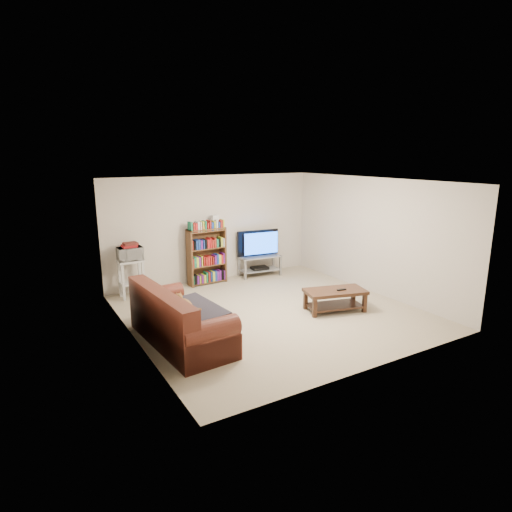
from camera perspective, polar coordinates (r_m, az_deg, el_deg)
floor at (r=8.00m, az=2.09°, el=-7.47°), size 5.00×5.00×0.00m
ceiling at (r=7.49m, az=2.24°, el=9.94°), size 5.00×5.00×0.00m
wall_back at (r=9.82m, az=-5.73°, el=3.67°), size 5.00×0.00×5.00m
wall_front at (r=5.78m, az=15.65°, el=-3.74°), size 5.00×0.00×5.00m
wall_left at (r=6.69m, az=-16.21°, el=-1.45°), size 0.00×5.00×5.00m
wall_right at (r=9.22m, az=15.38°, el=2.62°), size 0.00×5.00×5.00m
sofa at (r=6.75m, az=-10.55°, el=-8.92°), size 1.05×2.14×0.89m
blanket at (r=6.63m, az=-8.68°, el=-7.31°), size 0.96×1.15×0.18m
cat at (r=6.77m, az=-9.41°, el=-6.36°), size 0.27×0.58×0.17m
coffee_table at (r=8.11m, az=10.49°, el=-5.29°), size 1.22×0.83×0.41m
remote at (r=8.07m, az=11.34°, el=-4.42°), size 0.19×0.07×0.02m
tv_stand at (r=10.23m, az=0.49°, el=-0.84°), size 1.02×0.54×0.49m
television at (r=10.12m, az=0.50°, el=1.69°), size 1.06×0.24×0.61m
dvd_player at (r=10.26m, az=0.49°, el=-1.60°), size 0.42×0.31×0.06m
bookshelf at (r=9.60m, az=-6.57°, el=0.09°), size 0.89×0.31×1.26m
shelf_clutter at (r=9.52m, az=-6.20°, el=4.38°), size 0.64×0.22×0.28m
microwave_stand at (r=9.03m, az=-16.29°, el=-2.25°), size 0.49×0.36×0.78m
microwave at (r=8.93m, az=-16.46°, el=0.31°), size 0.48×0.33×0.27m
game_boxes at (r=8.89m, az=-16.53°, el=1.30°), size 0.28×0.25×0.05m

